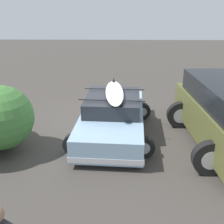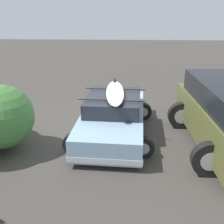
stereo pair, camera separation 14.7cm
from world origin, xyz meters
name	(u,v)px [view 2 (the right image)]	position (x,y,z in m)	size (l,w,h in m)	color
ground_plane	(100,126)	(0.00, 0.00, -0.01)	(44.00, 44.00, 0.02)	#423D38
sedan_car	(113,116)	(-0.46, 0.57, 0.56)	(2.51, 4.18, 1.45)	#8CADC6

